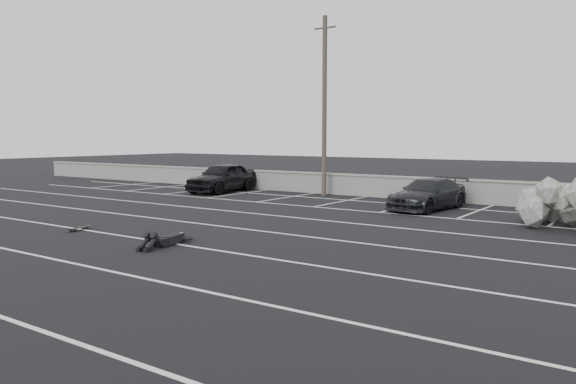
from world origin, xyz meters
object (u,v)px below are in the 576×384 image
Objects in this scene: utility_pole at (324,106)px; person at (170,235)px; car_left at (222,177)px; skateboard at (79,228)px; car_right at (428,194)px.

person is at bearing -76.74° from utility_pole.
skateboard is (4.48, -11.78, -0.70)m from car_left.
car_right is at bearing -20.09° from utility_pole.
utility_pole reaches higher than skateboard.
car_left is 14.42m from person.
car_right is 0.49× the size of utility_pole.
car_left is 0.52× the size of utility_pole.
person reaches higher than skateboard.
car_left is 11.57m from car_right.
car_right is (11.54, -0.72, -0.15)m from car_left.
utility_pole is 11.41× the size of skateboard.
car_left reaches higher than person.
car_left is at bearing -175.27° from car_right.
car_left is 1.79× the size of person.
skateboard is at bearing 170.08° from person.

